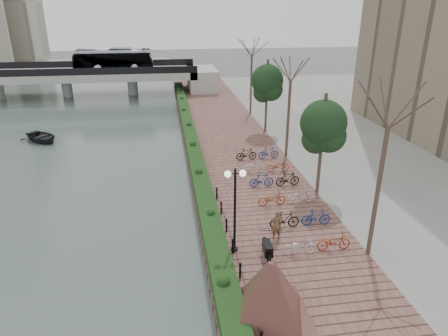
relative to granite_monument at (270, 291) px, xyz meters
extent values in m
plane|color=#59595B|center=(-2.03, 1.62, -1.81)|extent=(220.00, 220.00, 0.00)
cube|color=#43544F|center=(-17.03, 26.62, -1.80)|extent=(30.00, 130.00, 0.02)
cube|color=brown|center=(1.97, 19.12, -1.56)|extent=(8.00, 75.00, 0.50)
cube|color=gray|center=(17.97, 19.12, -1.56)|extent=(24.00, 75.00, 0.50)
cube|color=black|center=(-1.43, 21.62, -1.01)|extent=(1.10, 56.00, 0.60)
cylinder|color=black|center=(-0.63, 0.62, -0.96)|extent=(0.10, 0.10, 0.70)
cylinder|color=black|center=(-0.63, 2.62, -0.96)|extent=(0.10, 0.10, 0.70)
cylinder|color=black|center=(-0.63, 4.62, -0.96)|extent=(0.10, 0.10, 0.70)
cylinder|color=black|center=(-0.63, 6.62, -0.96)|extent=(0.10, 0.10, 0.70)
cylinder|color=black|center=(-0.63, 8.62, -0.96)|extent=(0.10, 0.10, 0.70)
cylinder|color=black|center=(-0.63, 10.62, -0.96)|extent=(0.10, 0.10, 0.70)
cube|color=#481E21|center=(0.00, 0.00, -1.22)|extent=(3.14, 3.14, 0.18)
pyramid|color=#481E21|center=(0.00, 0.00, 0.07)|extent=(4.77, 4.77, 2.40)
cylinder|color=black|center=(-0.51, 4.83, 0.88)|extent=(0.12, 0.12, 4.38)
cylinder|color=black|center=(-0.51, 4.83, 2.82)|extent=(0.70, 0.06, 0.06)
sphere|color=white|center=(-0.86, 4.83, 2.82)|extent=(0.32, 0.32, 0.32)
sphere|color=white|center=(-0.16, 4.83, 2.82)|extent=(0.32, 0.32, 0.32)
imported|color=brown|center=(1.82, 5.58, -0.49)|extent=(0.63, 0.44, 1.63)
imported|color=silver|center=(2.57, 4.10, -0.86)|extent=(0.60, 1.71, 0.90)
imported|color=black|center=(2.57, 6.70, -0.81)|extent=(0.47, 1.66, 1.00)
imported|color=#983916|center=(2.57, 9.30, -0.86)|extent=(0.60, 1.71, 0.90)
imported|color=navy|center=(2.57, 11.90, -0.81)|extent=(0.47, 1.66, 1.00)
imported|color=silver|center=(2.57, 14.50, -0.86)|extent=(0.60, 1.71, 0.90)
imported|color=black|center=(2.57, 17.10, -0.81)|extent=(0.47, 1.66, 1.00)
imported|color=#983916|center=(4.37, 4.10, -0.86)|extent=(0.60, 1.71, 0.90)
imported|color=navy|center=(4.37, 6.70, -0.81)|extent=(0.47, 1.66, 1.00)
imported|color=silver|center=(4.37, 9.30, -0.86)|extent=(0.60, 1.71, 0.90)
imported|color=black|center=(4.37, 11.90, -0.81)|extent=(0.47, 1.66, 1.00)
imported|color=#983916|center=(4.37, 14.50, -0.86)|extent=(0.60, 1.71, 0.90)
imported|color=navy|center=(4.37, 17.10, -0.81)|extent=(0.47, 1.66, 1.00)
cube|color=#9B9A96|center=(-17.03, 46.62, 1.19)|extent=(36.00, 8.00, 1.00)
cube|color=black|center=(-17.03, 42.72, 2.14)|extent=(36.00, 0.15, 0.90)
cube|color=black|center=(-17.03, 50.52, 2.14)|extent=(36.00, 0.15, 0.90)
cylinder|color=#9B9A96|center=(-17.03, 46.62, -0.56)|extent=(1.40, 1.40, 2.50)
cylinder|color=#9B9A96|center=(-8.03, 46.62, -0.56)|extent=(1.40, 1.40, 2.50)
imported|color=white|center=(-10.31, 46.62, 3.19)|extent=(2.52, 10.77, 3.00)
imported|color=black|center=(-15.17, 25.98, -1.37)|extent=(4.89, 4.95, 0.84)
cube|color=#ADA790|center=(-35.03, 81.62, 10.69)|extent=(12.00, 12.00, 24.00)
camera|label=1|loc=(-3.50, -11.80, 9.96)|focal=32.00mm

